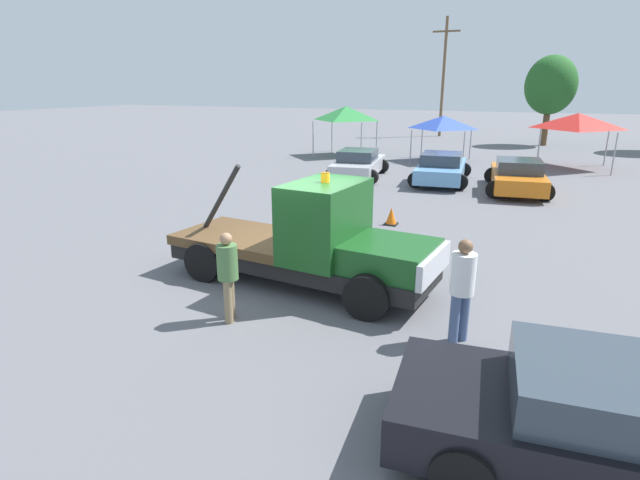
% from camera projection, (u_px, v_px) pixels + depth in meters
% --- Properties ---
extents(ground_plane, '(160.00, 160.00, 0.00)m').
position_uv_depth(ground_plane, '(299.00, 282.00, 11.09)').
color(ground_plane, slate).
extents(tow_truck, '(6.17, 2.56, 2.51)m').
position_uv_depth(tow_truck, '(314.00, 243.00, 10.62)').
color(tow_truck, black).
rests_on(tow_truck, ground).
extents(foreground_car, '(5.52, 2.37, 1.34)m').
position_uv_depth(foreground_car, '(640.00, 430.00, 5.36)').
color(foreground_car, black).
rests_on(foreground_car, ground).
extents(person_near_truck, '(0.41, 0.41, 1.83)m').
position_uv_depth(person_near_truck, '(462.00, 284.00, 8.23)').
color(person_near_truck, '#475B84').
rests_on(person_near_truck, ground).
extents(person_at_hood, '(0.38, 0.38, 1.70)m').
position_uv_depth(person_at_hood, '(228.00, 271.00, 9.02)').
color(person_at_hood, '#847051').
rests_on(person_at_hood, ground).
extents(parked_car_silver, '(2.81, 4.89, 1.34)m').
position_uv_depth(parked_car_silver, '(358.00, 164.00, 23.41)').
color(parked_car_silver, '#B7B7BC').
rests_on(parked_car_silver, ground).
extents(parked_car_skyblue, '(2.77, 4.96, 1.34)m').
position_uv_depth(parked_car_skyblue, '(441.00, 168.00, 22.30)').
color(parked_car_skyblue, '#669ED1').
rests_on(parked_car_skyblue, ground).
extents(parked_car_orange, '(2.87, 5.08, 1.34)m').
position_uv_depth(parked_car_orange, '(518.00, 176.00, 20.38)').
color(parked_car_orange, orange).
rests_on(parked_car_orange, ground).
extents(canopy_tent_green, '(3.12, 3.12, 2.99)m').
position_uv_depth(canopy_tent_green, '(346.00, 113.00, 30.29)').
color(canopy_tent_green, '#9E9EA3').
rests_on(canopy_tent_green, ground).
extents(canopy_tent_blue, '(2.93, 2.93, 2.55)m').
position_uv_depth(canopy_tent_blue, '(443.00, 122.00, 28.11)').
color(canopy_tent_blue, '#9E9EA3').
rests_on(canopy_tent_blue, ground).
extents(canopy_tent_red, '(3.43, 3.43, 2.84)m').
position_uv_depth(canopy_tent_red, '(578.00, 121.00, 25.64)').
color(canopy_tent_red, '#9E9EA3').
rests_on(canopy_tent_red, ground).
extents(tree_left, '(3.49, 3.49, 6.24)m').
position_uv_depth(tree_left, '(551.00, 85.00, 35.08)').
color(tree_left, brown).
rests_on(tree_left, ground).
extents(traffic_cone, '(0.40, 0.40, 0.55)m').
position_uv_depth(traffic_cone, '(391.00, 217.00, 15.61)').
color(traffic_cone, black).
rests_on(traffic_cone, ground).
extents(utility_pole, '(2.20, 0.24, 9.54)m').
position_uv_depth(utility_pole, '(444.00, 75.00, 41.50)').
color(utility_pole, brown).
rests_on(utility_pole, ground).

